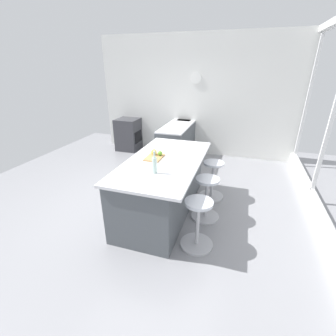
{
  "coord_description": "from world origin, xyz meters",
  "views": [
    {
      "loc": [
        3.26,
        1.28,
        2.23
      ],
      "look_at": [
        0.1,
        0.25,
        0.77
      ],
      "focal_mm": 25.07,
      "sensor_mm": 36.0,
      "label": 1
    }
  ],
  "objects_px": {
    "stool_near_camera": "(198,225)",
    "cutting_board": "(154,157)",
    "apple_yellow": "(154,152)",
    "apple_green": "(160,153)",
    "stool_by_window": "(212,181)",
    "oven_range": "(128,134)",
    "kitchen_island": "(162,185)",
    "water_bottle": "(155,165)",
    "stool_middle": "(206,199)"
  },
  "relations": [
    {
      "from": "oven_range",
      "to": "kitchen_island",
      "type": "bearing_deg",
      "value": 36.19
    },
    {
      "from": "kitchen_island",
      "to": "apple_yellow",
      "type": "relative_size",
      "value": 23.75
    },
    {
      "from": "apple_green",
      "to": "stool_middle",
      "type": "bearing_deg",
      "value": 83.48
    },
    {
      "from": "oven_range",
      "to": "cutting_board",
      "type": "relative_size",
      "value": 2.44
    },
    {
      "from": "kitchen_island",
      "to": "stool_by_window",
      "type": "distance_m",
      "value": 1.0
    },
    {
      "from": "stool_middle",
      "to": "stool_near_camera",
      "type": "xyz_separation_m",
      "value": [
        0.67,
        0.0,
        0.0
      ]
    },
    {
      "from": "stool_near_camera",
      "to": "apple_green",
      "type": "relative_size",
      "value": 9.1
    },
    {
      "from": "kitchen_island",
      "to": "apple_green",
      "type": "distance_m",
      "value": 0.52
    },
    {
      "from": "cutting_board",
      "to": "apple_green",
      "type": "height_order",
      "value": "apple_green"
    },
    {
      "from": "cutting_board",
      "to": "water_bottle",
      "type": "bearing_deg",
      "value": 21.35
    },
    {
      "from": "stool_near_camera",
      "to": "apple_yellow",
      "type": "bearing_deg",
      "value": -131.01
    },
    {
      "from": "stool_middle",
      "to": "water_bottle",
      "type": "height_order",
      "value": "water_bottle"
    },
    {
      "from": "apple_yellow",
      "to": "water_bottle",
      "type": "bearing_deg",
      "value": 21.79
    },
    {
      "from": "oven_range",
      "to": "stool_by_window",
      "type": "xyz_separation_m",
      "value": [
        1.99,
        2.67,
        -0.11
      ]
    },
    {
      "from": "stool_middle",
      "to": "stool_near_camera",
      "type": "bearing_deg",
      "value": 0.0
    },
    {
      "from": "stool_by_window",
      "to": "apple_green",
      "type": "bearing_deg",
      "value": -53.36
    },
    {
      "from": "apple_yellow",
      "to": "apple_green",
      "type": "xyz_separation_m",
      "value": [
        0.01,
        0.1,
        -0.01
      ]
    },
    {
      "from": "apple_yellow",
      "to": "stool_near_camera",
      "type": "bearing_deg",
      "value": 48.99
    },
    {
      "from": "stool_near_camera",
      "to": "apple_green",
      "type": "height_order",
      "value": "apple_green"
    },
    {
      "from": "stool_near_camera",
      "to": "cutting_board",
      "type": "distance_m",
      "value": 1.24
    },
    {
      "from": "apple_green",
      "to": "stool_by_window",
      "type": "bearing_deg",
      "value": 126.64
    },
    {
      "from": "stool_near_camera",
      "to": "water_bottle",
      "type": "distance_m",
      "value": 0.97
    },
    {
      "from": "oven_range",
      "to": "kitchen_island",
      "type": "xyz_separation_m",
      "value": [
        2.66,
        1.95,
        0.02
      ]
    },
    {
      "from": "apple_green",
      "to": "water_bottle",
      "type": "height_order",
      "value": "water_bottle"
    },
    {
      "from": "kitchen_island",
      "to": "apple_green",
      "type": "xyz_separation_m",
      "value": [
        -0.09,
        -0.07,
        0.51
      ]
    },
    {
      "from": "stool_middle",
      "to": "stool_near_camera",
      "type": "relative_size",
      "value": 1.0
    },
    {
      "from": "water_bottle",
      "to": "apple_green",
      "type": "bearing_deg",
      "value": -166.79
    },
    {
      "from": "water_bottle",
      "to": "cutting_board",
      "type": "bearing_deg",
      "value": -158.65
    },
    {
      "from": "apple_yellow",
      "to": "apple_green",
      "type": "distance_m",
      "value": 0.1
    },
    {
      "from": "kitchen_island",
      "to": "apple_yellow",
      "type": "distance_m",
      "value": 0.55
    },
    {
      "from": "kitchen_island",
      "to": "water_bottle",
      "type": "relative_size",
      "value": 6.83
    },
    {
      "from": "stool_by_window",
      "to": "water_bottle",
      "type": "bearing_deg",
      "value": -28.52
    },
    {
      "from": "apple_yellow",
      "to": "apple_green",
      "type": "bearing_deg",
      "value": 85.23
    },
    {
      "from": "apple_yellow",
      "to": "stool_middle",
      "type": "bearing_deg",
      "value": 83.68
    },
    {
      "from": "stool_near_camera",
      "to": "cutting_board",
      "type": "relative_size",
      "value": 1.91
    },
    {
      "from": "kitchen_island",
      "to": "stool_near_camera",
      "type": "relative_size",
      "value": 3.1
    },
    {
      "from": "stool_by_window",
      "to": "cutting_board",
      "type": "relative_size",
      "value": 1.91
    },
    {
      "from": "stool_near_camera",
      "to": "cutting_board",
      "type": "bearing_deg",
      "value": -128.97
    },
    {
      "from": "kitchen_island",
      "to": "water_bottle",
      "type": "distance_m",
      "value": 0.77
    },
    {
      "from": "cutting_board",
      "to": "apple_green",
      "type": "distance_m",
      "value": 0.11
    },
    {
      "from": "apple_green",
      "to": "stool_near_camera",
      "type": "bearing_deg",
      "value": 45.8
    },
    {
      "from": "oven_range",
      "to": "stool_middle",
      "type": "xyz_separation_m",
      "value": [
        2.66,
        2.67,
        -0.11
      ]
    },
    {
      "from": "oven_range",
      "to": "stool_near_camera",
      "type": "bearing_deg",
      "value": 38.65
    },
    {
      "from": "stool_middle",
      "to": "apple_yellow",
      "type": "relative_size",
      "value": 7.66
    },
    {
      "from": "stool_near_camera",
      "to": "apple_green",
      "type": "xyz_separation_m",
      "value": [
        -0.76,
        -0.79,
        0.64
      ]
    },
    {
      "from": "stool_by_window",
      "to": "water_bottle",
      "type": "height_order",
      "value": "water_bottle"
    },
    {
      "from": "stool_by_window",
      "to": "apple_yellow",
      "type": "distance_m",
      "value": 1.24
    },
    {
      "from": "oven_range",
      "to": "kitchen_island",
      "type": "relative_size",
      "value": 0.41
    },
    {
      "from": "cutting_board",
      "to": "apple_green",
      "type": "relative_size",
      "value": 4.76
    },
    {
      "from": "stool_middle",
      "to": "water_bottle",
      "type": "relative_size",
      "value": 2.2
    }
  ]
}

